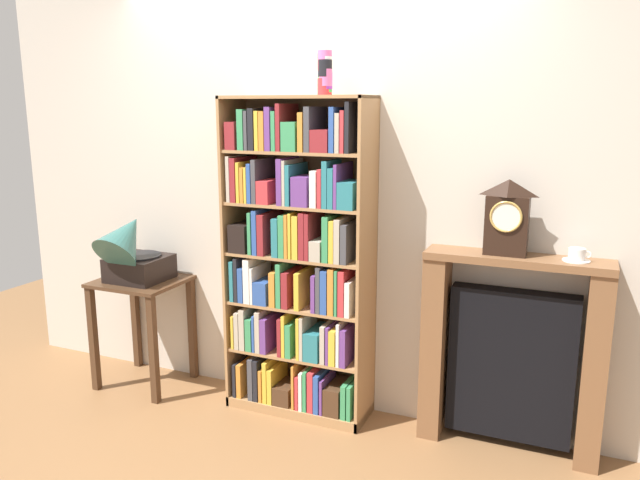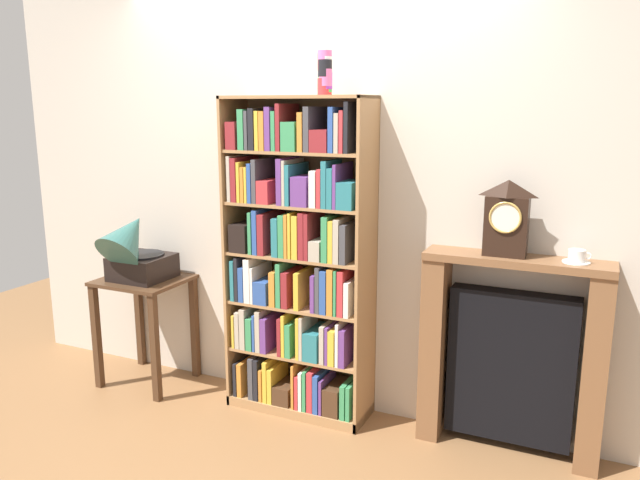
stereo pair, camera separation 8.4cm
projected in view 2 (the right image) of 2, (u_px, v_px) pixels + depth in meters
ground_plane at (292, 417)px, 3.72m from camera, size 7.56×6.40×0.02m
wall_back at (322, 189)px, 3.68m from camera, size 4.56×0.08×2.67m
bookshelf at (298, 267)px, 3.62m from camera, size 0.86×0.31×1.87m
cup_stack at (325, 73)px, 3.32m from camera, size 0.08×0.08×0.23m
side_table_left at (145, 306)px, 4.08m from camera, size 0.54×0.48×0.72m
gramophone at (134, 249)px, 3.94m from camera, size 0.34×0.49×0.51m
fireplace_mantel at (511, 357)px, 3.26m from camera, size 0.93×0.22×1.07m
mantel_clock at (507, 218)px, 3.12m from camera, size 0.21×0.11×0.39m
teacup_with_saucer at (577, 257)px, 3.01m from camera, size 0.13×0.13×0.06m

